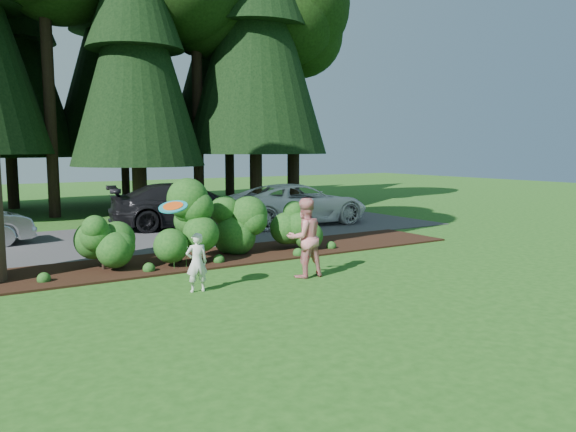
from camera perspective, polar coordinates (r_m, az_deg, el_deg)
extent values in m
plane|color=#204E16|center=(11.45, -4.29, -7.38)|extent=(80.00, 80.00, 0.00)
cube|color=black|center=(14.32, -10.46, -4.48)|extent=(16.00, 2.50, 0.05)
cube|color=#38383A|center=(18.28, -15.48, -2.20)|extent=(22.00, 6.00, 0.03)
sphere|color=#164615|center=(13.56, -18.31, -2.63)|extent=(1.08, 1.08, 1.08)
cylinder|color=black|center=(13.65, -18.23, -4.74)|extent=(0.08, 0.08, 0.30)
sphere|color=#164615|center=(13.87, -10.92, -1.05)|extent=(1.35, 1.35, 1.35)
cylinder|color=black|center=(14.00, -10.85, -4.23)|extent=(0.08, 0.08, 0.30)
sphere|color=#164615|center=(14.90, -4.89, -0.84)|extent=(1.26, 1.26, 1.26)
cylinder|color=black|center=(15.00, -4.86, -3.39)|extent=(0.08, 0.08, 0.30)
sphere|color=#164615|center=(15.65, 1.30, -0.85)|extent=(1.17, 1.17, 1.17)
cylinder|color=black|center=(15.74, 1.30, -2.89)|extent=(0.08, 0.08, 0.30)
cylinder|color=#164615|center=(13.29, -11.51, -4.40)|extent=(0.01, 0.01, 0.50)
sphere|color=white|center=(13.24, -11.54, -3.25)|extent=(0.09, 0.09, 0.09)
cylinder|color=#164615|center=(13.39, -10.31, -4.28)|extent=(0.01, 0.01, 0.50)
sphere|color=white|center=(13.35, -10.33, -3.14)|extent=(0.09, 0.09, 0.09)
cylinder|color=#164615|center=(13.51, -9.13, -4.17)|extent=(0.01, 0.01, 0.50)
sphere|color=white|center=(13.46, -9.15, -3.04)|extent=(0.09, 0.09, 0.09)
cylinder|color=black|center=(23.72, -22.50, 10.11)|extent=(0.50, 0.50, 8.75)
cylinder|color=black|center=(25.50, -16.22, 12.86)|extent=(0.50, 0.50, 11.20)
cone|color=black|center=(26.04, -16.47, 19.87)|extent=(7.04, 7.04, 12.00)
cylinder|color=black|center=(27.35, -10.62, 10.74)|extent=(0.50, 0.50, 9.45)
cylinder|color=black|center=(27.11, -4.41, 12.36)|extent=(0.50, 0.50, 10.85)
cone|color=black|center=(27.58, -4.47, 18.78)|extent=(6.82, 6.82, 11.62)
cylinder|color=black|center=(30.02, -1.94, 10.83)|extent=(0.50, 0.50, 9.80)
cylinder|color=black|center=(30.25, -15.91, 12.54)|extent=(0.50, 0.50, 11.90)
cone|color=black|center=(30.79, -16.13, 18.84)|extent=(7.48, 7.48, 12.75)
cylinder|color=black|center=(31.53, -6.69, 10.91)|extent=(0.50, 0.50, 10.15)
cone|color=black|center=(31.87, -6.77, 16.12)|extent=(6.38, 6.38, 10.88)
imported|color=white|center=(20.78, 0.95, 1.24)|extent=(5.52, 2.74, 1.50)
imported|color=black|center=(20.25, -10.15, 1.09)|extent=(5.75, 3.20, 1.57)
imported|color=white|center=(11.20, -9.25, -4.67)|extent=(0.47, 0.34, 1.18)
imported|color=red|center=(12.28, 1.68, -2.22)|extent=(0.87, 0.69, 1.75)
cylinder|color=teal|center=(10.71, -11.59, 0.92)|extent=(0.56, 0.53, 0.27)
cylinder|color=#F05314|center=(10.70, -11.60, 1.00)|extent=(0.39, 0.37, 0.19)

